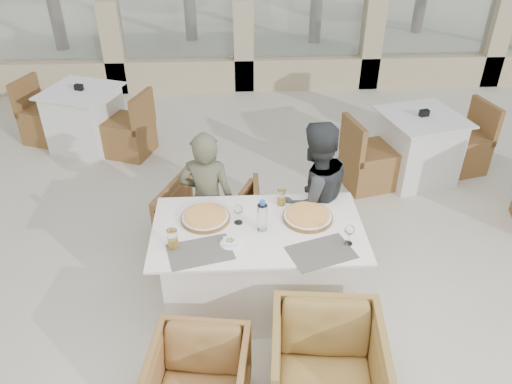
{
  "coord_description": "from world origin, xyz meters",
  "views": [
    {
      "loc": [
        -0.19,
        -2.92,
        3.08
      ],
      "look_at": [
        -0.03,
        0.36,
        0.9
      ],
      "focal_mm": 35.0,
      "sensor_mm": 36.0,
      "label": 1
    }
  ],
  "objects_px": {
    "armchair_far_right": "(292,220)",
    "wine_glass_centre": "(238,213)",
    "armchair_near_left": "(199,383)",
    "bg_table_b": "(417,147)",
    "pizza_left": "(205,217)",
    "pizza_right": "(308,216)",
    "dining_table": "(258,266)",
    "bg_table_a": "(85,119)",
    "olive_dish": "(230,242)",
    "water_bottle": "(262,215)",
    "beer_glass_right": "(282,197)",
    "armchair_near_right": "(326,366)",
    "armchair_far_left": "(206,218)",
    "beer_glass_left": "(173,239)",
    "diner_right": "(313,198)",
    "wine_glass_corner": "(349,234)",
    "diner_left": "(207,200)"
  },
  "relations": [
    {
      "from": "armchair_far_right",
      "to": "wine_glass_centre",
      "type": "bearing_deg",
      "value": 51.84
    },
    {
      "from": "armchair_near_left",
      "to": "bg_table_b",
      "type": "bearing_deg",
      "value": 58.97
    },
    {
      "from": "pizza_left",
      "to": "pizza_right",
      "type": "bearing_deg",
      "value": -2.03
    },
    {
      "from": "dining_table",
      "to": "bg_table_a",
      "type": "bearing_deg",
      "value": 125.42
    },
    {
      "from": "wine_glass_centre",
      "to": "bg_table_b",
      "type": "xyz_separation_m",
      "value": [
        2.06,
        1.83,
        -0.48
      ]
    },
    {
      "from": "armchair_near_left",
      "to": "dining_table",
      "type": "bearing_deg",
      "value": 74.33
    },
    {
      "from": "wine_glass_centre",
      "to": "olive_dish",
      "type": "xyz_separation_m",
      "value": [
        -0.06,
        -0.25,
        -0.07
      ]
    },
    {
      "from": "pizza_left",
      "to": "bg_table_a",
      "type": "distance_m",
      "value": 3.19
    },
    {
      "from": "water_bottle",
      "to": "bg_table_b",
      "type": "xyz_separation_m",
      "value": [
        1.88,
        1.92,
        -0.52
      ]
    },
    {
      "from": "beer_glass_right",
      "to": "olive_dish",
      "type": "height_order",
      "value": "beer_glass_right"
    },
    {
      "from": "armchair_near_right",
      "to": "armchair_far_right",
      "type": "bearing_deg",
      "value": 97.6
    },
    {
      "from": "armchair_far_left",
      "to": "bg_table_a",
      "type": "height_order",
      "value": "bg_table_a"
    },
    {
      "from": "beer_glass_left",
      "to": "diner_right",
      "type": "distance_m",
      "value": 1.31
    },
    {
      "from": "pizza_left",
      "to": "armchair_near_left",
      "type": "xyz_separation_m",
      "value": [
        -0.03,
        -1.11,
        -0.51
      ]
    },
    {
      "from": "olive_dish",
      "to": "armchair_far_right",
      "type": "relative_size",
      "value": 0.15
    },
    {
      "from": "dining_table",
      "to": "bg_table_a",
      "type": "height_order",
      "value": "same"
    },
    {
      "from": "water_bottle",
      "to": "wine_glass_corner",
      "type": "bearing_deg",
      "value": -18.15
    },
    {
      "from": "diner_left",
      "to": "olive_dish",
      "type": "bearing_deg",
      "value": 111.98
    },
    {
      "from": "beer_glass_left",
      "to": "dining_table",
      "type": "bearing_deg",
      "value": 17.07
    },
    {
      "from": "pizza_right",
      "to": "armchair_far_right",
      "type": "distance_m",
      "value": 0.73
    },
    {
      "from": "pizza_right",
      "to": "bg_table_a",
      "type": "xyz_separation_m",
      "value": [
        -2.41,
        2.74,
        -0.41
      ]
    },
    {
      "from": "wine_glass_corner",
      "to": "olive_dish",
      "type": "relative_size",
      "value": 1.67
    },
    {
      "from": "beer_glass_right",
      "to": "dining_table",
      "type": "bearing_deg",
      "value": -123.79
    },
    {
      "from": "dining_table",
      "to": "pizza_left",
      "type": "bearing_deg",
      "value": 162.08
    },
    {
      "from": "olive_dish",
      "to": "armchair_near_left",
      "type": "xyz_separation_m",
      "value": [
        -0.22,
        -0.8,
        -0.5
      ]
    },
    {
      "from": "diner_left",
      "to": "bg_table_b",
      "type": "distance_m",
      "value": 2.69
    },
    {
      "from": "wine_glass_centre",
      "to": "olive_dish",
      "type": "bearing_deg",
      "value": -104.15
    },
    {
      "from": "armchair_far_left",
      "to": "armchair_far_right",
      "type": "bearing_deg",
      "value": -162.46
    },
    {
      "from": "diner_left",
      "to": "diner_right",
      "type": "xyz_separation_m",
      "value": [
        0.9,
        -0.08,
        0.05
      ]
    },
    {
      "from": "diner_left",
      "to": "beer_glass_left",
      "type": "bearing_deg",
      "value": 81.55
    },
    {
      "from": "beer_glass_left",
      "to": "beer_glass_right",
      "type": "distance_m",
      "value": 0.96
    },
    {
      "from": "dining_table",
      "to": "bg_table_b",
      "type": "bearing_deg",
      "value": 44.91
    },
    {
      "from": "armchair_far_left",
      "to": "armchair_near_right",
      "type": "distance_m",
      "value": 1.87
    },
    {
      "from": "wine_glass_corner",
      "to": "diner_left",
      "type": "distance_m",
      "value": 1.33
    },
    {
      "from": "beer_glass_left",
      "to": "bg_table_b",
      "type": "distance_m",
      "value": 3.32
    },
    {
      "from": "armchair_far_left",
      "to": "armchair_near_left",
      "type": "distance_m",
      "value": 1.73
    },
    {
      "from": "olive_dish",
      "to": "armchair_near_right",
      "type": "relative_size",
      "value": 0.15
    },
    {
      "from": "pizza_right",
      "to": "diner_right",
      "type": "height_order",
      "value": "diner_right"
    },
    {
      "from": "olive_dish",
      "to": "bg_table_a",
      "type": "xyz_separation_m",
      "value": [
        -1.81,
        3.02,
        -0.41
      ]
    },
    {
      "from": "diner_left",
      "to": "wine_glass_centre",
      "type": "bearing_deg",
      "value": 125.2
    },
    {
      "from": "diner_right",
      "to": "diner_left",
      "type": "bearing_deg",
      "value": -28.07
    },
    {
      "from": "pizza_right",
      "to": "armchair_near_right",
      "type": "xyz_separation_m",
      "value": [
        0.01,
        -1.03,
        -0.46
      ]
    },
    {
      "from": "pizza_left",
      "to": "diner_left",
      "type": "height_order",
      "value": "diner_left"
    },
    {
      "from": "beer_glass_right",
      "to": "armchair_far_right",
      "type": "distance_m",
      "value": 0.64
    },
    {
      "from": "diner_right",
      "to": "bg_table_a",
      "type": "relative_size",
      "value": 0.85
    },
    {
      "from": "bg_table_b",
      "to": "water_bottle",
      "type": "bearing_deg",
      "value": -148.56
    },
    {
      "from": "armchair_near_left",
      "to": "bg_table_a",
      "type": "height_order",
      "value": "bg_table_a"
    },
    {
      "from": "pizza_left",
      "to": "armchair_far_right",
      "type": "relative_size",
      "value": 0.52
    },
    {
      "from": "pizza_left",
      "to": "wine_glass_centre",
      "type": "distance_m",
      "value": 0.27
    },
    {
      "from": "pizza_left",
      "to": "bg_table_a",
      "type": "relative_size",
      "value": 0.23
    }
  ]
}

